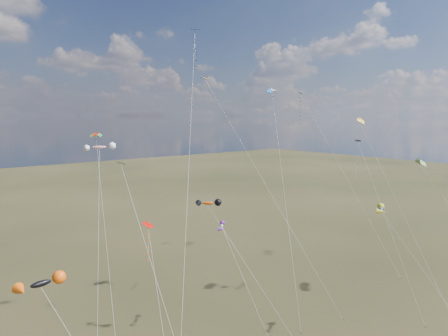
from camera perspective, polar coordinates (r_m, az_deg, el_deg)
diamond_black_high at (r=82.73m, az=11.46°, el=7.26°), size 3.22×24.89×30.98m
diamond_navy_tall at (r=49.39m, az=-4.29°, el=13.84°), size 17.13×21.22×37.01m
diamond_black_mid at (r=38.77m, az=-11.33°, el=-9.98°), size 1.08×13.38×21.68m
diamond_red_low at (r=44.59m, az=-10.62°, el=-11.24°), size 3.75×10.48×14.78m
diamond_navy_right at (r=63.47m, az=18.85°, el=0.34°), size 5.15×14.12×22.63m
diamond_orange_center at (r=53.84m, az=3.12°, el=2.66°), size 10.30×17.50×31.60m
parafoil_yellow at (r=64.19m, az=19.10°, el=6.48°), size 2.63×16.56×26.34m
parafoil_blue_white at (r=62.65m, az=7.00°, el=10.84°), size 10.31×15.04×30.74m
parafoil_striped at (r=67.39m, az=26.36°, el=0.95°), size 9.20×14.51×20.30m
parafoil_tricolor at (r=64.66m, az=-17.80°, el=4.41°), size 7.32×20.69×23.89m
novelty_black_orange at (r=36.79m, az=-24.70°, el=-14.83°), size 6.69×8.11×13.33m
novelty_orange_black at (r=49.61m, az=-2.29°, el=-5.10°), size 6.98×10.84×16.02m
novelty_white_purple at (r=51.22m, az=-0.26°, el=-8.36°), size 2.19×11.07×12.69m
novelty_redwhite_stripe at (r=55.17m, az=-17.37°, el=2.79°), size 7.32×11.90×22.67m
novelty_blue_yellow at (r=52.80m, az=21.54°, el=-5.54°), size 6.25×10.77×15.39m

